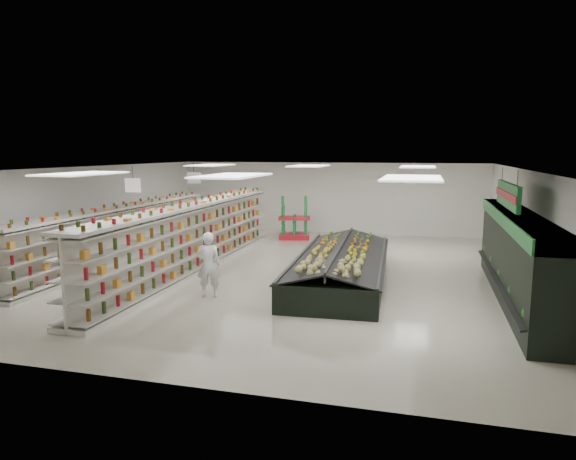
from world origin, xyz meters
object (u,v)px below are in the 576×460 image
(gondola_left, at_px, (122,236))
(soda_endcap, at_px, (294,220))
(gondola_center, at_px, (193,240))
(shopper_background, at_px, (225,231))
(shopper_main, at_px, (209,265))
(produce_island, at_px, (341,264))

(gondola_left, distance_m, soda_endcap, 7.39)
(gondola_center, relative_size, shopper_background, 8.06)
(gondola_center, distance_m, shopper_background, 3.25)
(gondola_left, bearing_deg, gondola_center, -11.77)
(soda_endcap, bearing_deg, gondola_center, -104.53)
(gondola_center, bearing_deg, gondola_left, 167.96)
(shopper_main, bearing_deg, gondola_left, -50.40)
(shopper_background, bearing_deg, produce_island, -121.11)
(soda_endcap, height_order, shopper_main, soda_endcap)
(gondola_center, height_order, produce_island, gondola_center)
(gondola_left, xyz_separation_m, gondola_center, (2.95, -0.62, 0.10))
(shopper_background, bearing_deg, gondola_center, -172.71)
(shopper_main, bearing_deg, soda_endcap, -104.65)
(produce_island, relative_size, shopper_main, 4.21)
(gondola_left, xyz_separation_m, soda_endcap, (4.61, 5.78, -0.04))
(produce_island, height_order, soda_endcap, soda_endcap)
(soda_endcap, xyz_separation_m, shopper_main, (0.04, -9.09, 0.02))
(shopper_main, bearing_deg, gondola_center, -72.65)
(gondola_left, bearing_deg, shopper_background, 43.95)
(gondola_left, relative_size, soda_endcap, 6.36)
(produce_island, xyz_separation_m, shopper_main, (-3.02, -2.54, 0.37))
(produce_island, distance_m, shopper_background, 5.99)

